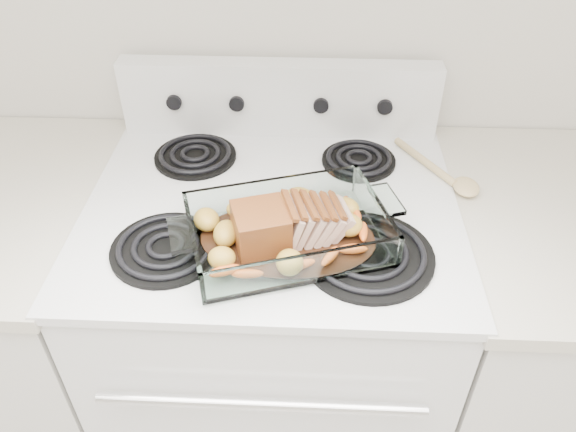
{
  "coord_description": "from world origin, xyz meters",
  "views": [
    {
      "loc": [
        0.08,
        0.72,
        1.66
      ],
      "look_at": [
        0.04,
        1.54,
        0.99
      ],
      "focal_mm": 35.0,
      "sensor_mm": 36.0,
      "label": 1
    }
  ],
  "objects_px": {
    "electric_range": "(275,339)",
    "pork_roast": "(280,224)",
    "baking_dish": "(288,235)",
    "counter_left": "(27,334)",
    "counter_right": "(531,352)"
  },
  "relations": [
    {
      "from": "baking_dish",
      "to": "pork_roast",
      "type": "distance_m",
      "value": 0.03
    },
    {
      "from": "electric_range",
      "to": "counter_left",
      "type": "xyz_separation_m",
      "value": [
        -0.67,
        -0.0,
        -0.02
      ]
    },
    {
      "from": "counter_left",
      "to": "pork_roast",
      "type": "xyz_separation_m",
      "value": [
        0.69,
        -0.14,
        0.52
      ]
    },
    {
      "from": "electric_range",
      "to": "baking_dish",
      "type": "bearing_deg",
      "value": -74.05
    },
    {
      "from": "pork_roast",
      "to": "counter_left",
      "type": "bearing_deg",
      "value": 154.49
    },
    {
      "from": "counter_left",
      "to": "baking_dish",
      "type": "xyz_separation_m",
      "value": [
        0.7,
        -0.14,
        0.5
      ]
    },
    {
      "from": "electric_range",
      "to": "pork_roast",
      "type": "height_order",
      "value": "electric_range"
    },
    {
      "from": "counter_right",
      "to": "pork_roast",
      "type": "xyz_separation_m",
      "value": [
        -0.64,
        -0.14,
        0.52
      ]
    },
    {
      "from": "counter_right",
      "to": "pork_roast",
      "type": "height_order",
      "value": "pork_roast"
    },
    {
      "from": "pork_roast",
      "to": "electric_range",
      "type": "bearing_deg",
      "value": 86.32
    },
    {
      "from": "electric_range",
      "to": "pork_roast",
      "type": "relative_size",
      "value": 5.08
    },
    {
      "from": "baking_dish",
      "to": "electric_range",
      "type": "bearing_deg",
      "value": 88.42
    },
    {
      "from": "electric_range",
      "to": "baking_dish",
      "type": "xyz_separation_m",
      "value": [
        0.04,
        -0.14,
        0.48
      ]
    },
    {
      "from": "baking_dish",
      "to": "pork_roast",
      "type": "xyz_separation_m",
      "value": [
        -0.01,
        0.0,
        0.03
      ]
    },
    {
      "from": "pork_roast",
      "to": "counter_right",
      "type": "bearing_deg",
      "value": -2.42
    }
  ]
}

